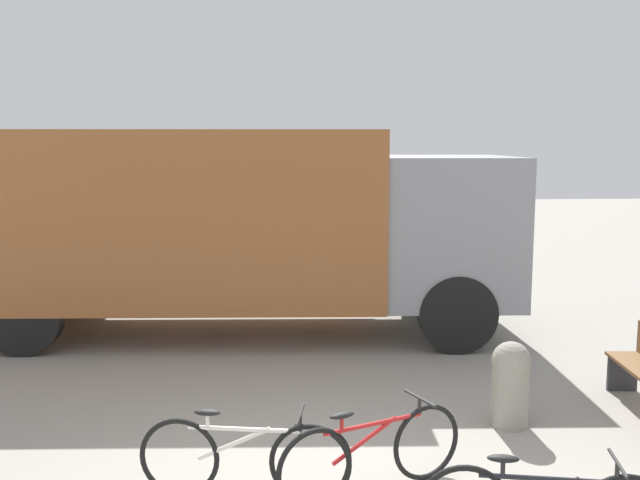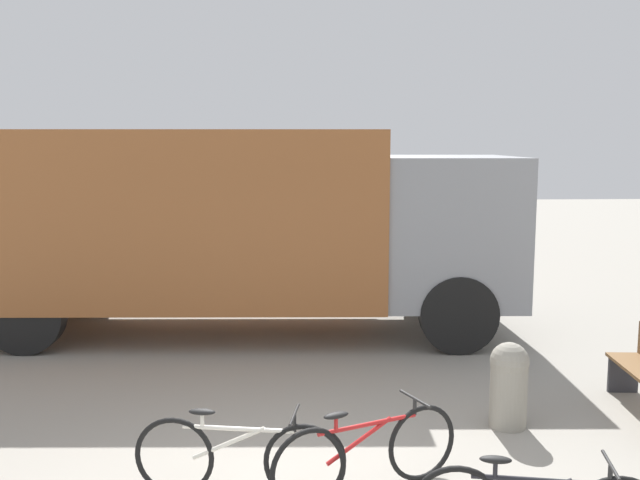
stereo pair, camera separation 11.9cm
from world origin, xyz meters
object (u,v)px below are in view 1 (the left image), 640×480
at_px(bicycle_middle, 372,452).
at_px(bollard_near_bench, 511,381).
at_px(delivery_truck, 222,220).
at_px(bicycle_near, 243,458).

height_order(bicycle_middle, bollard_near_bench, bollard_near_bench).
relative_size(delivery_truck, bicycle_middle, 5.30).
relative_size(bicycle_middle, bollard_near_bench, 1.83).
xyz_separation_m(delivery_truck, bollard_near_bench, (3.16, -3.83, -1.25)).
xyz_separation_m(delivery_truck, bicycle_near, (0.51, -5.19, -1.36)).
height_order(delivery_truck, bollard_near_bench, delivery_truck).
bearing_deg(delivery_truck, bollard_near_bench, -47.89).
distance_m(bicycle_middle, bollard_near_bench, 2.08).
relative_size(delivery_truck, bollard_near_bench, 9.70).
xyz_separation_m(bicycle_near, bicycle_middle, (1.05, 0.04, 0.00)).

